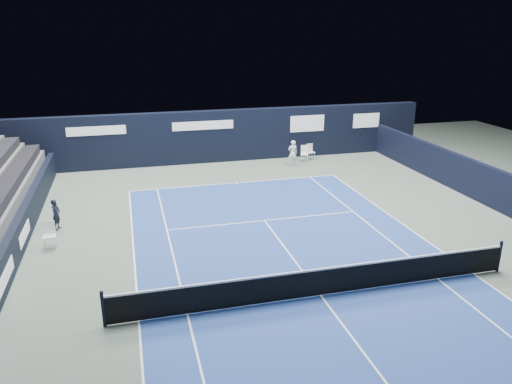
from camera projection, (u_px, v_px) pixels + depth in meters
ground at (299, 267)px, 17.20m from camera, size 48.00×48.00×0.00m
court_surface at (321, 296)px, 15.37m from camera, size 10.97×23.77×0.01m
enclosure_wall_right at (485, 184)px, 23.12m from camera, size 0.30×22.00×1.80m
folding_chair_back_a at (304, 151)px, 30.23m from camera, size 0.55×0.57×0.98m
folding_chair_back_b at (310, 150)px, 30.79m from camera, size 0.47×0.45×0.95m
line_judge_chair at (49, 233)px, 18.54m from camera, size 0.46×0.45×1.02m
line_judge at (56, 214)px, 20.16m from camera, size 0.46×0.54×1.27m
court_markings at (321, 295)px, 15.37m from camera, size 11.03×23.83×0.00m
tennis_net at (321, 281)px, 15.21m from camera, size 12.90×0.10×1.10m
back_sponsor_wall at (219, 136)px, 29.99m from camera, size 26.00×0.63×3.10m
side_barrier_left at (20, 234)px, 18.35m from camera, size 0.33×22.00×1.20m
tennis_player at (293, 153)px, 29.22m from camera, size 0.58×0.80×1.53m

